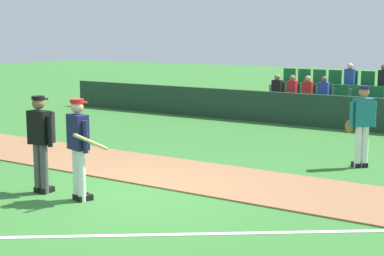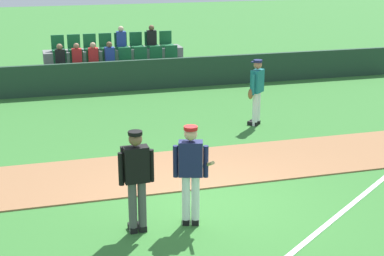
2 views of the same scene
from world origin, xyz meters
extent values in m
plane|color=#33702D|center=(0.00, 0.00, 0.00)|extent=(80.00, 80.00, 0.00)
cube|color=#936642|center=(0.00, 1.77, 0.01)|extent=(28.00, 2.31, 0.03)
cube|color=white|center=(3.00, -0.50, 0.01)|extent=(9.74, 7.17, 0.01)
cube|color=#1E3828|center=(0.00, 9.24, 0.50)|extent=(20.00, 0.16, 1.01)
cube|color=slate|center=(0.00, 10.69, 0.15)|extent=(5.00, 2.10, 0.30)
cube|color=slate|center=(0.00, 10.26, 0.50)|extent=(4.90, 0.85, 0.40)
cube|color=#196033|center=(-1.93, 10.16, 0.75)|extent=(0.44, 0.40, 0.08)
cube|color=#196033|center=(-1.93, 10.38, 1.00)|extent=(0.44, 0.08, 0.50)
cube|color=black|center=(-1.93, 10.21, 1.05)|extent=(0.32, 0.22, 0.52)
sphere|color=#9E7051|center=(-1.93, 10.21, 1.40)|extent=(0.20, 0.20, 0.20)
cube|color=#196033|center=(-1.38, 10.16, 0.75)|extent=(0.44, 0.40, 0.08)
cube|color=#196033|center=(-1.38, 10.38, 1.00)|extent=(0.44, 0.08, 0.50)
cube|color=red|center=(-1.38, 10.21, 1.05)|extent=(0.32, 0.22, 0.52)
sphere|color=#9E7051|center=(-1.38, 10.21, 1.40)|extent=(0.20, 0.20, 0.20)
cube|color=#196033|center=(-0.83, 10.16, 0.75)|extent=(0.44, 0.40, 0.08)
cube|color=#196033|center=(-0.83, 10.38, 1.00)|extent=(0.44, 0.08, 0.50)
cube|color=red|center=(-0.83, 10.21, 1.05)|extent=(0.32, 0.22, 0.52)
sphere|color=tan|center=(-0.83, 10.21, 1.40)|extent=(0.20, 0.20, 0.20)
cube|color=#196033|center=(-0.27, 10.16, 0.75)|extent=(0.44, 0.40, 0.08)
cube|color=#196033|center=(-0.27, 10.38, 1.00)|extent=(0.44, 0.08, 0.50)
cube|color=#263F99|center=(-0.27, 10.21, 1.05)|extent=(0.32, 0.22, 0.52)
sphere|color=brown|center=(-0.27, 10.21, 1.40)|extent=(0.20, 0.20, 0.20)
cube|color=#196033|center=(0.27, 10.16, 0.75)|extent=(0.44, 0.40, 0.08)
cube|color=#196033|center=(0.27, 10.38, 1.00)|extent=(0.44, 0.08, 0.50)
cube|color=#196033|center=(0.83, 10.16, 0.75)|extent=(0.44, 0.40, 0.08)
cube|color=#196033|center=(0.83, 10.38, 1.00)|extent=(0.44, 0.08, 0.50)
cube|color=#196033|center=(1.38, 10.16, 0.75)|extent=(0.44, 0.40, 0.08)
cube|color=#196033|center=(1.38, 10.38, 1.00)|extent=(0.44, 0.08, 0.50)
cube|color=slate|center=(0.00, 11.11, 0.90)|extent=(4.90, 0.85, 0.40)
cube|color=#196033|center=(-1.93, 11.01, 1.15)|extent=(0.44, 0.40, 0.08)
cube|color=#196033|center=(-1.93, 11.23, 1.40)|extent=(0.44, 0.08, 0.50)
cube|color=#196033|center=(-1.38, 11.01, 1.15)|extent=(0.44, 0.40, 0.08)
cube|color=#196033|center=(-1.38, 11.23, 1.40)|extent=(0.44, 0.08, 0.50)
cube|color=#196033|center=(-0.83, 11.01, 1.15)|extent=(0.44, 0.40, 0.08)
cube|color=#196033|center=(-0.83, 11.23, 1.40)|extent=(0.44, 0.08, 0.50)
cube|color=#196033|center=(-0.27, 11.01, 1.15)|extent=(0.44, 0.40, 0.08)
cube|color=#196033|center=(-0.27, 11.23, 1.40)|extent=(0.44, 0.08, 0.50)
cube|color=#196033|center=(0.27, 11.01, 1.15)|extent=(0.44, 0.40, 0.08)
cube|color=#196033|center=(0.27, 11.23, 1.40)|extent=(0.44, 0.08, 0.50)
cube|color=#263F99|center=(0.27, 11.06, 1.45)|extent=(0.32, 0.22, 0.52)
sphere|color=beige|center=(0.27, 11.06, 1.80)|extent=(0.20, 0.20, 0.20)
cube|color=#196033|center=(0.83, 11.01, 1.15)|extent=(0.44, 0.40, 0.08)
cube|color=#196033|center=(0.83, 11.23, 1.40)|extent=(0.44, 0.08, 0.50)
cube|color=#196033|center=(1.38, 11.01, 1.15)|extent=(0.44, 0.40, 0.08)
cube|color=black|center=(1.38, 11.06, 1.45)|extent=(0.32, 0.22, 0.52)
sphere|color=brown|center=(1.38, 11.06, 1.80)|extent=(0.20, 0.20, 0.20)
cylinder|color=white|center=(-0.58, -0.74, 0.45)|extent=(0.14, 0.14, 0.90)
cylinder|color=white|center=(-0.43, -0.79, 0.45)|extent=(0.14, 0.14, 0.90)
cube|color=black|center=(-0.57, -0.68, 0.05)|extent=(0.19, 0.28, 0.10)
cube|color=black|center=(-0.41, -0.73, 0.05)|extent=(0.19, 0.28, 0.10)
cube|color=#191E47|center=(-0.51, -0.76, 1.20)|extent=(0.45, 0.33, 0.60)
cylinder|color=#191E47|center=(-0.75, -0.69, 1.15)|extent=(0.09, 0.09, 0.55)
cylinder|color=#191E47|center=(-0.27, -0.83, 1.15)|extent=(0.09, 0.09, 0.55)
sphere|color=tan|center=(-0.51, -0.76, 1.63)|extent=(0.22, 0.22, 0.22)
cylinder|color=#B21919|center=(-0.51, -0.76, 1.73)|extent=(0.23, 0.23, 0.06)
cube|color=#B21919|center=(-0.48, -0.67, 1.70)|extent=(0.21, 0.17, 0.02)
cylinder|color=tan|center=(-0.24, -0.74, 1.05)|extent=(0.07, 0.80, 0.41)
cylinder|color=#4C4C4C|center=(-1.51, -0.78, 0.45)|extent=(0.14, 0.14, 0.90)
cylinder|color=#4C4C4C|center=(-1.35, -0.78, 0.45)|extent=(0.14, 0.14, 0.90)
cube|color=black|center=(-1.51, -0.72, 0.05)|extent=(0.13, 0.26, 0.10)
cube|color=black|center=(-1.35, -0.72, 0.05)|extent=(0.13, 0.26, 0.10)
cube|color=black|center=(-1.43, -0.78, 1.20)|extent=(0.41, 0.24, 0.60)
cylinder|color=black|center=(-1.68, -0.79, 1.15)|extent=(0.09, 0.09, 0.55)
cylinder|color=black|center=(-1.18, -0.77, 1.15)|extent=(0.09, 0.09, 0.55)
sphere|color=brown|center=(-1.43, -0.78, 1.63)|extent=(0.22, 0.22, 0.22)
cylinder|color=black|center=(-1.43, -0.78, 1.73)|extent=(0.23, 0.23, 0.06)
cube|color=black|center=(-1.43, -0.68, 1.70)|extent=(0.18, 0.13, 0.02)
cube|color=black|center=(-1.43, -0.65, 1.20)|extent=(0.44, 0.10, 0.56)
cylinder|color=white|center=(2.71, 4.36, 0.45)|extent=(0.14, 0.14, 0.90)
cylinder|color=white|center=(2.83, 4.47, 0.45)|extent=(0.14, 0.14, 0.90)
cube|color=black|center=(2.67, 4.40, 0.05)|extent=(0.26, 0.27, 0.10)
cube|color=black|center=(2.79, 4.51, 0.05)|extent=(0.26, 0.27, 0.10)
cube|color=#197075|center=(2.77, 4.41, 1.20)|extent=(0.44, 0.43, 0.60)
cylinder|color=#197075|center=(2.58, 4.25, 1.15)|extent=(0.09, 0.09, 0.55)
cylinder|color=#197075|center=(2.95, 4.58, 1.15)|extent=(0.09, 0.09, 0.55)
sphere|color=#9E7051|center=(2.77, 4.41, 1.63)|extent=(0.22, 0.22, 0.22)
cylinder|color=#191E4C|center=(2.77, 4.41, 1.73)|extent=(0.23, 0.23, 0.06)
cube|color=#191E4C|center=(2.70, 4.49, 1.70)|extent=(0.21, 0.21, 0.02)
ellipsoid|color=brown|center=(2.54, 4.27, 0.90)|extent=(0.23, 0.22, 0.28)
camera|label=1|loc=(6.48, -7.92, 2.84)|focal=54.97mm
camera|label=2|loc=(-2.97, -9.49, 4.54)|focal=54.60mm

